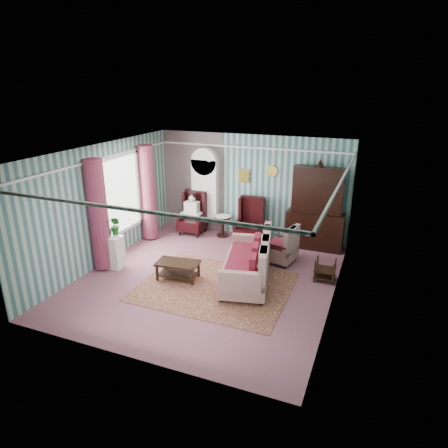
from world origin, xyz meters
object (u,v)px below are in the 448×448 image
at_px(nest_table, 325,270).
at_px(plant_stand, 112,252).
at_px(bookcase, 205,194).
at_px(dresser_hutch, 316,206).
at_px(round_side_table, 223,226).
at_px(wingback_right, 249,221).
at_px(seated_woman, 192,214).
at_px(coffee_table, 178,270).
at_px(floral_armchair, 280,242).
at_px(wingback_left, 192,213).
at_px(sofa, 246,259).

bearing_deg(nest_table, plant_stand, -166.16).
bearing_deg(bookcase, dresser_hutch, -2.11).
height_order(round_side_table, plant_stand, plant_stand).
xyz_separation_m(wingback_right, round_side_table, (-0.85, 0.15, -0.33)).
relative_size(seated_woman, plant_stand, 1.47).
bearing_deg(bookcase, plant_stand, -108.49).
bearing_deg(coffee_table, seated_woman, 109.68).
bearing_deg(floral_armchair, plant_stand, 128.09).
relative_size(round_side_table, plant_stand, 0.75).
relative_size(wingback_left, floral_armchair, 1.18).
height_order(dresser_hutch, seated_woman, dresser_hutch).
bearing_deg(dresser_hutch, nest_table, -72.61).
height_order(bookcase, wingback_right, bookcase).
relative_size(dresser_hutch, floral_armchair, 2.22).
relative_size(dresser_hutch, coffee_table, 2.47).
xyz_separation_m(round_side_table, nest_table, (3.17, -1.70, -0.03)).
relative_size(bookcase, round_side_table, 3.73).
height_order(nest_table, sofa, sofa).
distance_m(bookcase, sofa, 3.48).
distance_m(wingback_left, sofa, 3.32).
bearing_deg(plant_stand, wingback_right, 47.16).
relative_size(wingback_left, coffee_table, 1.31).
distance_m(dresser_hutch, wingback_right, 1.86).
bearing_deg(coffee_table, round_side_table, 91.42).
distance_m(dresser_hutch, floral_armchair, 1.52).
bearing_deg(nest_table, sofa, -156.56).
xyz_separation_m(wingback_left, sofa, (2.44, -2.26, -0.08)).
bearing_deg(dresser_hutch, bookcase, 177.89).
bearing_deg(plant_stand, dresser_hutch, 35.08).
xyz_separation_m(round_side_table, plant_stand, (-1.70, -2.90, 0.10)).
bearing_deg(bookcase, sofa, -50.38).
bearing_deg(floral_armchair, round_side_table, 72.90).
distance_m(nest_table, sofa, 1.80).
distance_m(round_side_table, nest_table, 3.60).
height_order(round_side_table, nest_table, round_side_table).
height_order(seated_woman, plant_stand, seated_woman).
height_order(wingback_right, seated_woman, wingback_right).
height_order(wingback_left, plant_stand, wingback_left).
height_order(bookcase, coffee_table, bookcase).
height_order(nest_table, floral_armchair, floral_armchair).
bearing_deg(seated_woman, wingback_left, 0.00).
bearing_deg(floral_armchair, wingback_right, 61.85).
xyz_separation_m(nest_table, plant_stand, (-4.87, -1.20, 0.13)).
relative_size(seated_woman, floral_armchair, 1.11).
relative_size(wingback_left, seated_woman, 1.06).
relative_size(plant_stand, coffee_table, 0.84).
bearing_deg(dresser_hutch, floral_armchair, -117.09).
bearing_deg(dresser_hutch, plant_stand, -144.92).
bearing_deg(floral_armchair, sofa, 173.57).
height_order(wingback_left, round_side_table, wingback_left).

